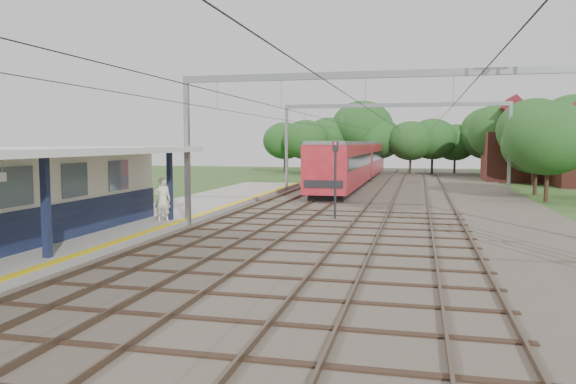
# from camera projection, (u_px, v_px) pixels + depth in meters

# --- Properties ---
(ground) EXTENTS (160.00, 160.00, 0.00)m
(ground) POSITION_uv_depth(u_px,v_px,m) (117.00, 353.00, 10.61)
(ground) COLOR #2D4C1E
(ground) RESTS_ON ground
(ballast_bed) EXTENTS (18.00, 90.00, 0.10)m
(ballast_bed) POSITION_uv_depth(u_px,v_px,m) (396.00, 199.00, 38.79)
(ballast_bed) COLOR #473D33
(ballast_bed) RESTS_ON ground
(platform) EXTENTS (5.00, 52.00, 0.35)m
(platform) POSITION_uv_depth(u_px,v_px,m) (129.00, 225.00, 25.88)
(platform) COLOR gray
(platform) RESTS_ON ground
(yellow_stripe) EXTENTS (0.45, 52.00, 0.01)m
(yellow_stripe) POSITION_uv_depth(u_px,v_px,m) (174.00, 223.00, 25.35)
(yellow_stripe) COLOR yellow
(yellow_stripe) RESTS_ON platform
(rail_tracks) EXTENTS (11.80, 88.00, 0.15)m
(rail_tracks) POSITION_uv_depth(u_px,v_px,m) (360.00, 197.00, 39.35)
(rail_tracks) COLOR brown
(rail_tracks) RESTS_ON ballast_bed
(catenary_system) EXTENTS (17.22, 88.00, 7.00)m
(catenary_system) POSITION_uv_depth(u_px,v_px,m) (384.00, 117.00, 33.87)
(catenary_system) COLOR gray
(catenary_system) RESTS_ON ground
(tree_band) EXTENTS (31.72, 30.88, 8.82)m
(tree_band) POSITION_uv_depth(u_px,v_px,m) (405.00, 134.00, 64.70)
(tree_band) COLOR #382619
(tree_band) RESTS_ON ground
(house_far) EXTENTS (8.00, 6.12, 8.66)m
(house_far) POSITION_uv_depth(u_px,v_px,m) (525.00, 150.00, 57.12)
(house_far) COLOR brown
(house_far) RESTS_ON ground
(person) EXTENTS (0.88, 0.75, 2.05)m
(person) POSITION_uv_depth(u_px,v_px,m) (162.00, 199.00, 25.78)
(person) COLOR white
(person) RESTS_ON platform
(train) EXTENTS (3.04, 37.84, 3.98)m
(train) POSITION_uv_depth(u_px,v_px,m) (356.00, 161.00, 54.41)
(train) COLOR black
(train) RESTS_ON ballast_bed
(signal_post) EXTENTS (0.32, 0.29, 4.02)m
(signal_post) POSITION_uv_depth(u_px,v_px,m) (335.00, 172.00, 28.46)
(signal_post) COLOR black
(signal_post) RESTS_ON ground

